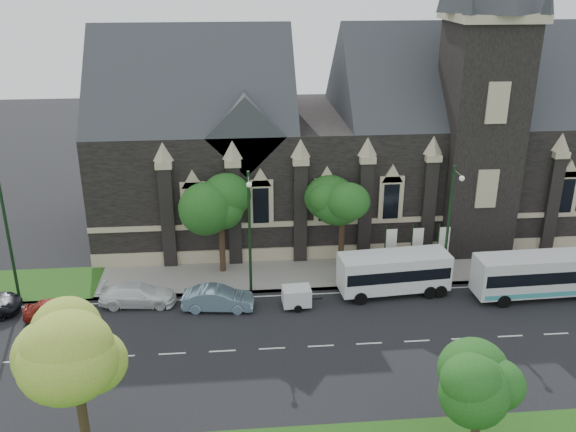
{
  "coord_description": "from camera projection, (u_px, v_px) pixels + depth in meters",
  "views": [
    {
      "loc": [
        -4.95,
        -32.21,
        21.63
      ],
      "look_at": [
        -1.47,
        6.0,
        6.23
      ],
      "focal_mm": 39.05,
      "sensor_mm": 36.0,
      "label": 1
    }
  ],
  "objects": [
    {
      "name": "street_lamp_near",
      "position": [
        450.0,
        219.0,
        43.74
      ],
      "size": [
        0.36,
        1.88,
        9.0
      ],
      "color": "black",
      "rests_on": "ground"
    },
    {
      "name": "banner_flag_center",
      "position": [
        415.0,
        245.0,
        46.37
      ],
      "size": [
        0.9,
        0.1,
        4.0
      ],
      "color": "black",
      "rests_on": "ground"
    },
    {
      "name": "tree_walk_left",
      "position": [
        223.0,
        200.0,
        45.51
      ],
      "size": [
        3.91,
        3.91,
        7.64
      ],
      "color": "black",
      "rests_on": "ground"
    },
    {
      "name": "tour_coach",
      "position": [
        551.0,
        274.0,
        43.42
      ],
      "size": [
        10.91,
        2.83,
        3.16
      ],
      "rotation": [
        0.0,
        0.0,
        0.03
      ],
      "color": "silver",
      "rests_on": "ground"
    },
    {
      "name": "sidewalk",
      "position": [
        303.0,
        274.0,
        46.99
      ],
      "size": [
        80.0,
        5.0,
        0.15
      ],
      "primitive_type": "cube",
      "color": "gray",
      "rests_on": "ground"
    },
    {
      "name": "sedan",
      "position": [
        218.0,
        299.0,
        42.09
      ],
      "size": [
        4.93,
        2.15,
        1.57
      ],
      "primitive_type": "imported",
      "rotation": [
        0.0,
        0.0,
        1.47
      ],
      "color": "#7696AB",
      "rests_on": "ground"
    },
    {
      "name": "box_trailer",
      "position": [
        297.0,
        296.0,
        42.31
      ],
      "size": [
        2.76,
        1.62,
        1.46
      ],
      "rotation": [
        0.0,
        0.0,
        0.05
      ],
      "color": "silver",
      "rests_on": "ground"
    },
    {
      "name": "banner_flag_left",
      "position": [
        389.0,
        246.0,
        46.2
      ],
      "size": [
        0.9,
        0.1,
        4.0
      ],
      "color": "black",
      "rests_on": "ground"
    },
    {
      "name": "museum",
      "position": [
        352.0,
        136.0,
        52.99
      ],
      "size": [
        40.0,
        17.7,
        29.9
      ],
      "color": "black",
      "rests_on": "ground"
    },
    {
      "name": "banner_flag_right",
      "position": [
        442.0,
        244.0,
        46.54
      ],
      "size": [
        0.9,
        0.1,
        4.0
      ],
      "color": "black",
      "rests_on": "ground"
    },
    {
      "name": "tree_walk_right",
      "position": [
        345.0,
        195.0,
        46.25
      ],
      "size": [
        4.08,
        4.08,
        7.8
      ],
      "color": "black",
      "rests_on": "ground"
    },
    {
      "name": "shuttle_bus",
      "position": [
        394.0,
        271.0,
        43.84
      ],
      "size": [
        7.88,
        3.24,
        2.97
      ],
      "rotation": [
        0.0,
        0.0,
        0.08
      ],
      "color": "silver",
      "rests_on": "ground"
    },
    {
      "name": "ground",
      "position": [
        321.0,
        346.0,
        38.24
      ],
      "size": [
        160.0,
        160.0,
        0.0
      ],
      "primitive_type": "plane",
      "color": "black",
      "rests_on": "ground"
    },
    {
      "name": "street_lamp_mid",
      "position": [
        250.0,
        227.0,
        42.56
      ],
      "size": [
        0.36,
        1.88,
        9.0
      ],
      "color": "black",
      "rests_on": "ground"
    },
    {
      "name": "tree_park_near",
      "position": [
        80.0,
        348.0,
        26.75
      ],
      "size": [
        4.42,
        4.42,
        8.56
      ],
      "color": "black",
      "rests_on": "ground"
    },
    {
      "name": "car_far_white",
      "position": [
        138.0,
        294.0,
        42.7
      ],
      "size": [
        5.29,
        2.41,
        1.5
      ],
      "primitive_type": "imported",
      "rotation": [
        0.0,
        0.0,
        1.51
      ],
      "color": "white",
      "rests_on": "ground"
    },
    {
      "name": "car_far_red",
      "position": [
        56.0,
        309.0,
        41.02
      ],
      "size": [
        4.15,
        1.91,
        1.38
      ],
      "primitive_type": "imported",
      "rotation": [
        0.0,
        0.0,
        1.64
      ],
      "color": "maroon",
      "rests_on": "ground"
    },
    {
      "name": "street_lamp_far",
      "position": [
        7.0,
        235.0,
        41.21
      ],
      "size": [
        0.36,
        1.88,
        9.0
      ],
      "color": "black",
      "rests_on": "ground"
    },
    {
      "name": "tree_park_east",
      "position": [
        486.0,
        368.0,
        28.42
      ],
      "size": [
        3.4,
        3.4,
        6.28
      ],
      "color": "black",
      "rests_on": "ground"
    }
  ]
}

